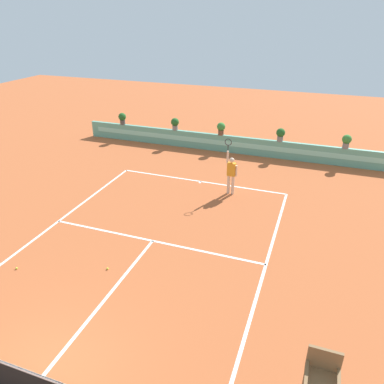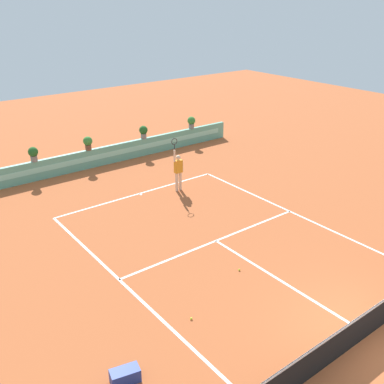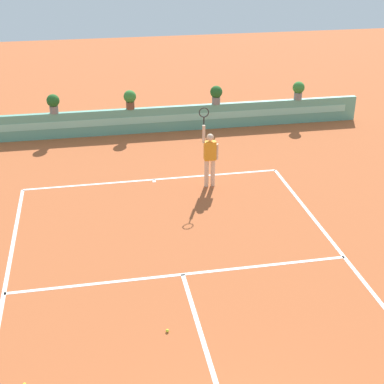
% 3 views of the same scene
% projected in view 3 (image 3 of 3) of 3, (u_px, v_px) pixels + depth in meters
% --- Properties ---
extents(ground_plane, '(60.00, 60.00, 0.00)m').
position_uv_depth(ground_plane, '(186.00, 284.00, 13.13)').
color(ground_plane, '#B2562D').
extents(court_lines, '(8.32, 11.94, 0.01)m').
position_uv_depth(court_lines, '(180.00, 267.00, 13.76)').
color(court_lines, white).
rests_on(court_lines, ground).
extents(back_wall_barrier, '(18.00, 0.21, 1.00)m').
position_uv_depth(back_wall_barrier, '(139.00, 121.00, 22.08)').
color(back_wall_barrier, '#60A88E').
rests_on(back_wall_barrier, ground).
extents(tennis_player, '(0.62, 0.23, 2.58)m').
position_uv_depth(tennis_player, '(210.00, 155.00, 17.45)').
color(tennis_player, beige).
rests_on(tennis_player, ground).
extents(tennis_ball_near_baseline, '(0.07, 0.07, 0.07)m').
position_uv_depth(tennis_ball_near_baseline, '(167.00, 331.00, 11.60)').
color(tennis_ball_near_baseline, '#CCE033').
rests_on(tennis_ball_near_baseline, ground).
extents(potted_plant_left, '(0.48, 0.48, 0.72)m').
position_uv_depth(potted_plant_left, '(53.00, 102.00, 21.15)').
color(potted_plant_left, gray).
rests_on(potted_plant_left, back_wall_barrier).
extents(potted_plant_centre, '(0.48, 0.48, 0.72)m').
position_uv_depth(potted_plant_centre, '(130.00, 98.00, 21.63)').
color(potted_plant_centre, brown).
rests_on(potted_plant_centre, back_wall_barrier).
extents(potted_plant_right, '(0.48, 0.48, 0.72)m').
position_uv_depth(potted_plant_right, '(216.00, 94.00, 22.20)').
color(potted_plant_right, gray).
rests_on(potted_plant_right, back_wall_barrier).
extents(potted_plant_far_right, '(0.48, 0.48, 0.72)m').
position_uv_depth(potted_plant_far_right, '(298.00, 89.00, 22.76)').
color(potted_plant_far_right, gray).
rests_on(potted_plant_far_right, back_wall_barrier).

